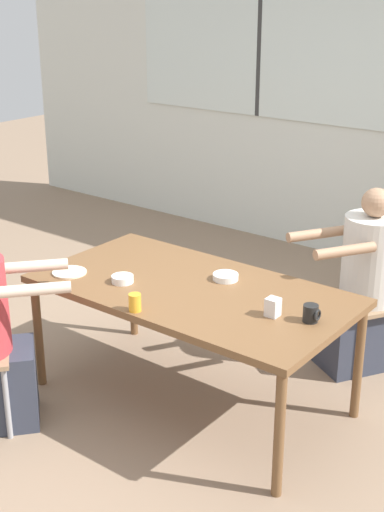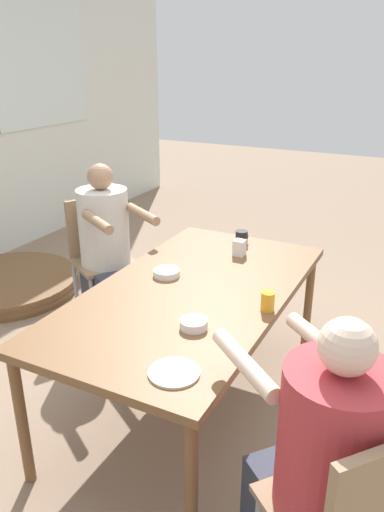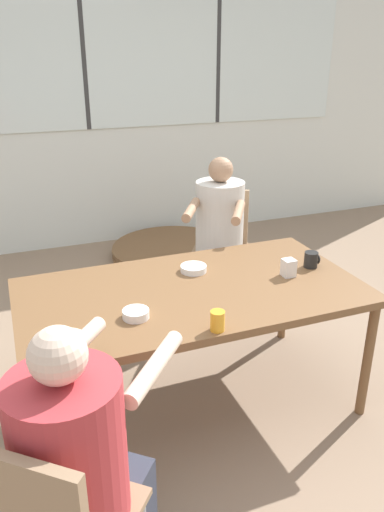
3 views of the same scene
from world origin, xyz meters
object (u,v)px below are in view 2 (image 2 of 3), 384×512
object	(u,v)px
bowl_white_shallow	(167,273)
bowl_cereal	(194,324)
person_woman_green_shirt	(321,480)
juice_glass	(268,301)
folded_table_stack	(7,284)
chair_for_man_blue_shirt	(98,247)
milk_carton_small	(239,248)
person_man_blue_shirt	(108,255)
coffee_mug	(242,237)

from	to	relation	value
bowl_white_shallow	bowl_cereal	bearing A→B (deg)	-138.49
person_woman_green_shirt	juice_glass	world-z (taller)	person_woman_green_shirt
bowl_cereal	folded_table_stack	world-z (taller)	bowl_cereal
chair_for_man_blue_shirt	bowl_white_shallow	xyz separation A→B (m)	(-0.58, -0.90, 0.21)
milk_carton_small	folded_table_stack	size ratio (longest dim) A/B	0.08
bowl_cereal	chair_for_man_blue_shirt	bearing A→B (deg)	51.82
person_man_blue_shirt	coffee_mug	bearing A→B (deg)	129.83
person_woman_green_shirt	bowl_white_shallow	world-z (taller)	person_woman_green_shirt
person_woman_green_shirt	milk_carton_small	xyz separation A→B (m)	(1.25, 0.80, 0.26)
milk_carton_small	bowl_cereal	distance (m)	0.89
juice_glass	milk_carton_small	size ratio (longest dim) A/B	0.97
folded_table_stack	person_man_blue_shirt	bearing A→B (deg)	-90.65
person_woman_green_shirt	coffee_mug	size ratio (longest dim) A/B	12.80
coffee_mug	juice_glass	size ratio (longest dim) A/B	0.96
bowl_white_shallow	folded_table_stack	bearing A→B (deg)	74.45
juice_glass	bowl_white_shallow	xyz separation A→B (m)	(0.13, 0.61, -0.03)
milk_carton_small	bowl_white_shallow	xyz separation A→B (m)	(-0.45, 0.24, -0.03)
juice_glass	person_woman_green_shirt	bearing A→B (deg)	-147.49
bowl_cereal	coffee_mug	bearing A→B (deg)	10.65
person_man_blue_shirt	juice_glass	size ratio (longest dim) A/B	12.49
person_man_blue_shirt	coffee_mug	size ratio (longest dim) A/B	13.07
person_man_blue_shirt	juice_glass	xyz separation A→B (m)	(-0.62, -1.36, 0.24)
person_woman_green_shirt	person_man_blue_shirt	bearing A→B (deg)	94.64
chair_for_man_blue_shirt	person_woman_green_shirt	xyz separation A→B (m)	(-1.38, -1.94, -0.02)
coffee_mug	bowl_white_shallow	world-z (taller)	coffee_mug
chair_for_man_blue_shirt	bowl_white_shallow	world-z (taller)	chair_for_man_blue_shirt
juice_glass	milk_carton_small	distance (m)	0.69
milk_carton_small	bowl_white_shallow	world-z (taller)	milk_carton_small
chair_for_man_blue_shirt	coffee_mug	size ratio (longest dim) A/B	9.84
chair_for_man_blue_shirt	folded_table_stack	world-z (taller)	chair_for_man_blue_shirt
juice_glass	bowl_white_shallow	size ratio (longest dim) A/B	0.64
chair_for_man_blue_shirt	juice_glass	world-z (taller)	chair_for_man_blue_shirt
person_woman_green_shirt	juice_glass	xyz separation A→B (m)	(0.68, 0.43, 0.25)
bowl_cereal	person_man_blue_shirt	bearing A→B (deg)	51.01
bowl_white_shallow	folded_table_stack	xyz separation A→B (m)	(0.50, 1.80, -0.66)
person_man_blue_shirt	folded_table_stack	world-z (taller)	person_man_blue_shirt
chair_for_man_blue_shirt	bowl_cereal	bearing A→B (deg)	82.97
person_man_blue_shirt	folded_table_stack	size ratio (longest dim) A/B	1.00
juice_glass	bowl_cereal	world-z (taller)	juice_glass
person_man_blue_shirt	bowl_white_shallow	distance (m)	0.92
bowl_white_shallow	bowl_cereal	distance (m)	0.57
chair_for_man_blue_shirt	person_man_blue_shirt	world-z (taller)	person_man_blue_shirt
person_woman_green_shirt	bowl_cereal	bearing A→B (deg)	100.80
chair_for_man_blue_shirt	folded_table_stack	xyz separation A→B (m)	(-0.08, 0.90, -0.45)
coffee_mug	juice_glass	distance (m)	0.87
person_woman_green_shirt	milk_carton_small	size ratio (longest dim) A/B	11.83
bowl_white_shallow	folded_table_stack	distance (m)	1.98
person_woman_green_shirt	bowl_cereal	size ratio (longest dim) A/B	9.23
chair_for_man_blue_shirt	bowl_cereal	size ratio (longest dim) A/B	7.10
chair_for_man_blue_shirt	person_man_blue_shirt	xyz separation A→B (m)	(-0.09, -0.14, -0.00)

